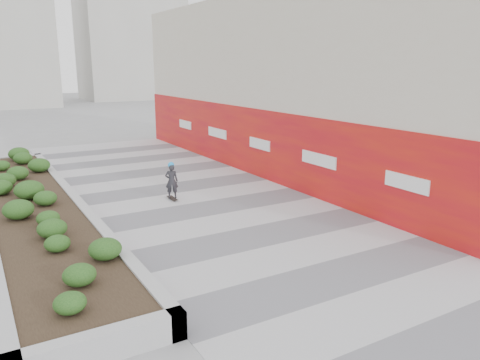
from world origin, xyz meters
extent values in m
plane|color=gray|center=(0.00, 0.00, 0.00)|extent=(160.00, 160.00, 0.00)
cube|color=#A8A8AD|center=(0.00, 3.00, 0.01)|extent=(8.00, 36.00, 0.01)
cube|color=beige|center=(7.00, 9.00, 4.00)|extent=(6.00, 24.00, 8.00)
cube|color=red|center=(4.02, 9.00, 1.50)|extent=(0.12, 24.00, 3.00)
cube|color=#9E9EA0|center=(-5.50, -1.85, 0.28)|extent=(3.00, 0.30, 0.55)
cube|color=#9E9EA0|center=(-5.50, 15.85, 0.28)|extent=(3.00, 0.30, 0.55)
cube|color=#9E9EA0|center=(-4.15, 7.00, 0.28)|extent=(0.30, 18.00, 0.55)
cube|color=#2D2116|center=(-5.50, 7.00, 0.25)|extent=(2.40, 17.40, 0.50)
cube|color=#ADAAA3|center=(15.00, 60.00, 12.00)|extent=(14.00, 10.00, 24.00)
cylinder|color=#595654|center=(0.50, 3.00, 0.00)|extent=(0.44, 0.44, 0.01)
cube|color=black|center=(-0.76, 6.63, 0.07)|extent=(0.24, 0.73, 0.02)
imported|color=#27272C|center=(-0.76, 6.63, 0.72)|extent=(0.55, 0.47, 1.28)
sphere|color=#1C99F2|center=(-0.76, 6.63, 1.32)|extent=(0.23, 0.23, 0.23)
camera|label=1|loc=(-6.99, -9.01, 4.85)|focal=35.00mm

